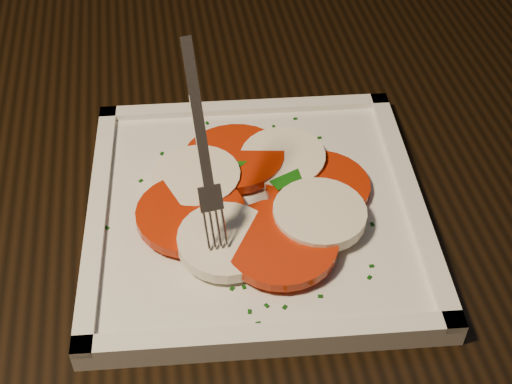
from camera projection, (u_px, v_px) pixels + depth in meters
The scene contains 4 objects.
table at pixel (171, 262), 0.69m from camera, with size 1.27×0.90×0.75m.
plate at pixel (256, 212), 0.59m from camera, with size 0.27×0.27×0.01m, color white.
caprese_salad at pixel (256, 198), 0.57m from camera, with size 0.22×0.23×0.02m.
fork at pixel (199, 138), 0.51m from camera, with size 0.03×0.07×0.14m, color white, non-canonical shape.
Camera 1 is at (0.31, -0.64, 1.18)m, focal length 50.00 mm.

